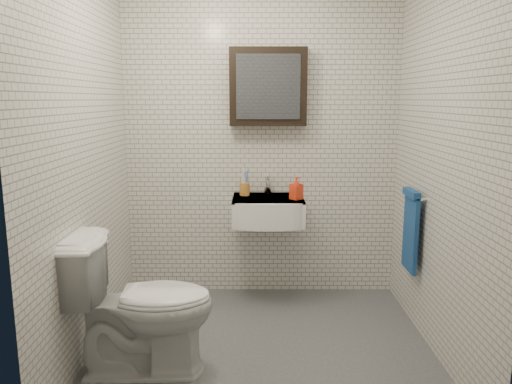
{
  "coord_description": "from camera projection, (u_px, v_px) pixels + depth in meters",
  "views": [
    {
      "loc": [
        -0.04,
        -3.04,
        1.61
      ],
      "look_at": [
        -0.04,
        0.45,
        0.96
      ],
      "focal_mm": 35.0,
      "sensor_mm": 36.0,
      "label": 1
    }
  ],
  "objects": [
    {
      "name": "washbasin",
      "position": [
        268.0,
        210.0,
        3.87
      ],
      "size": [
        0.55,
        0.5,
        0.2
      ],
      "color": "white",
      "rests_on": "room_shell"
    },
    {
      "name": "toilet",
      "position": [
        142.0,
        304.0,
        2.93
      ],
      "size": [
        0.85,
        0.51,
        0.85
      ],
      "primitive_type": "imported",
      "rotation": [
        0.0,
        0.0,
        1.62
      ],
      "color": "white",
      "rests_on": "ground"
    },
    {
      "name": "faucet",
      "position": [
        268.0,
        186.0,
        4.03
      ],
      "size": [
        0.06,
        0.2,
        0.15
      ],
      "color": "silver",
      "rests_on": "washbasin"
    },
    {
      "name": "towel_rail",
      "position": [
        411.0,
        227.0,
        3.5
      ],
      "size": [
        0.09,
        0.3,
        0.58
      ],
      "color": "silver",
      "rests_on": "room_shell"
    },
    {
      "name": "toothbrush_cup",
      "position": [
        245.0,
        188.0,
        3.98
      ],
      "size": [
        0.1,
        0.1,
        0.22
      ],
      "rotation": [
        0.0,
        0.0,
        0.3
      ],
      "color": "#B87A2E",
      "rests_on": "washbasin"
    },
    {
      "name": "room_shell",
      "position": [
        263.0,
        123.0,
        3.02
      ],
      "size": [
        2.22,
        2.02,
        2.51
      ],
      "color": "silver",
      "rests_on": "ground"
    },
    {
      "name": "soap_bottle",
      "position": [
        296.0,
        188.0,
        3.81
      ],
      "size": [
        0.11,
        0.11,
        0.18
      ],
      "primitive_type": "imported",
      "rotation": [
        0.0,
        0.0,
        0.7
      ],
      "color": "orange",
      "rests_on": "washbasin"
    },
    {
      "name": "ground",
      "position": [
        263.0,
        346.0,
        3.28
      ],
      "size": [
        2.2,
        2.0,
        0.01
      ],
      "primitive_type": "cube",
      "color": "#48494F",
      "rests_on": "ground"
    },
    {
      "name": "mirror_cabinet",
      "position": [
        268.0,
        87.0,
        3.88
      ],
      "size": [
        0.6,
        0.15,
        0.6
      ],
      "color": "black",
      "rests_on": "room_shell"
    }
  ]
}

